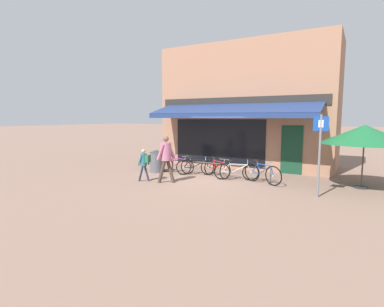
{
  "coord_description": "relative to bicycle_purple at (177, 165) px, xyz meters",
  "views": [
    {
      "loc": [
        5.4,
        -10.73,
        2.46
      ],
      "look_at": [
        -0.36,
        -0.62,
        1.05
      ],
      "focal_mm": 28.0,
      "sensor_mm": 36.0,
      "label": 1
    }
  ],
  "objects": [
    {
      "name": "bicycle_red",
      "position": [
        1.9,
        0.11,
        -0.0
      ],
      "size": [
        1.6,
        0.91,
        0.83
      ],
      "rotation": [
        -0.15,
        0.0,
        -0.47
      ],
      "color": "black",
      "rests_on": "ground_plane"
    },
    {
      "name": "bicycle_purple",
      "position": [
        0.0,
        0.0,
        0.0
      ],
      "size": [
        1.74,
        0.52,
        0.8
      ],
      "rotation": [
        -0.06,
        0.0,
        0.0
      ],
      "color": "black",
      "rests_on": "ground_plane"
    },
    {
      "name": "parking_sign",
      "position": [
        5.98,
        -1.26,
        1.2
      ],
      "size": [
        0.44,
        0.07,
        2.55
      ],
      "color": "slate",
      "rests_on": "ground_plane"
    },
    {
      "name": "ground_plane",
      "position": [
        1.68,
        -0.33,
        -0.36
      ],
      "size": [
        160.0,
        160.0,
        0.0
      ],
      "primitive_type": "plane",
      "color": "#846656"
    },
    {
      "name": "pedestrian_adult",
      "position": [
        0.71,
        -1.86,
        0.72
      ],
      "size": [
        0.61,
        0.71,
        1.79
      ],
      "rotation": [
        0.0,
        0.0,
        3.24
      ],
      "color": "#47382D",
      "rests_on": "ground_plane"
    },
    {
      "name": "bicycle_silver",
      "position": [
        2.85,
        -0.15,
        -0.0
      ],
      "size": [
        1.7,
        0.7,
        0.8
      ],
      "rotation": [
        0.08,
        0.0,
        0.34
      ],
      "color": "black",
      "rests_on": "ground_plane"
    },
    {
      "name": "litter_bin",
      "position": [
        -0.9,
        -0.29,
        0.15
      ],
      "size": [
        0.61,
        0.61,
        1.01
      ],
      "color": "#515459",
      "rests_on": "ground_plane"
    },
    {
      "name": "bike_rack_rail",
      "position": [
        1.92,
        0.11,
        0.13
      ],
      "size": [
        4.56,
        0.04,
        0.57
      ],
      "color": "#47494F",
      "rests_on": "ground_plane"
    },
    {
      "name": "bicycle_blue",
      "position": [
        3.92,
        -0.22,
        0.04
      ],
      "size": [
        1.63,
        0.79,
        0.88
      ],
      "rotation": [
        0.05,
        0.0,
        -0.39
      ],
      "color": "black",
      "rests_on": "ground_plane"
    },
    {
      "name": "pedestrian_child",
      "position": [
        -0.15,
        -2.07,
        0.43
      ],
      "size": [
        0.48,
        0.42,
        1.26
      ],
      "rotation": [
        0.0,
        0.0,
        3.23
      ],
      "color": "#282D47",
      "rests_on": "ground_plane"
    },
    {
      "name": "bicycle_black",
      "position": [
        0.95,
        0.04,
        -0.0
      ],
      "size": [
        1.58,
        0.93,
        0.81
      ],
      "rotation": [
        -0.13,
        0.0,
        0.48
      ],
      "color": "black",
      "rests_on": "ground_plane"
    },
    {
      "name": "shop_front",
      "position": [
        1.91,
        3.76,
        2.65
      ],
      "size": [
        8.51,
        4.71,
        6.02
      ],
      "color": "#9E7056",
      "rests_on": "ground_plane"
    },
    {
      "name": "cafe_parasol",
      "position": [
        7.15,
        0.75,
        1.52
      ],
      "size": [
        2.9,
        2.9,
        2.21
      ],
      "color": "#4C3D2D",
      "rests_on": "ground_plane"
    }
  ]
}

